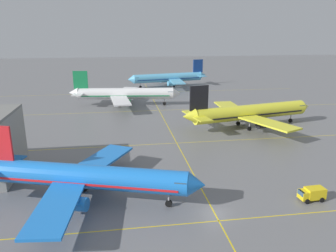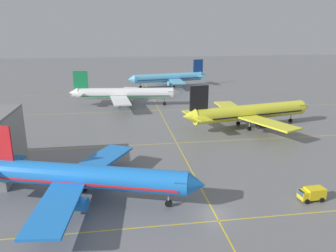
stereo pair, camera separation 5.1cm
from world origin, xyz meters
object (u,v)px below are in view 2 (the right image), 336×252
at_px(airliner_third_row, 125,94).
at_px(service_truck_red_van, 312,194).
at_px(airliner_second_row, 249,112).
at_px(airliner_far_left_stand, 169,78).
at_px(airliner_front_gate, 85,177).

xyz_separation_m(airliner_third_row, service_truck_red_van, (27.89, -74.58, -3.11)).
height_order(airliner_second_row, airliner_third_row, airliner_second_row).
xyz_separation_m(airliner_far_left_stand, service_truck_red_van, (5.57, -113.76, -3.09)).
distance_m(airliner_front_gate, airliner_far_left_stand, 112.25).
bearing_deg(service_truck_red_van, airliner_second_row, 81.91).
bearing_deg(airliner_far_left_stand, airliner_second_row, -81.09).
height_order(airliner_far_left_stand, service_truck_red_van, airliner_far_left_stand).
distance_m(airliner_third_row, airliner_far_left_stand, 45.09).
xyz_separation_m(airliner_second_row, airliner_third_row, (-33.73, 33.55, -0.07)).
bearing_deg(airliner_far_left_stand, airliner_front_gate, -105.65).
bearing_deg(airliner_front_gate, service_truck_red_van, -8.99).
bearing_deg(airliner_third_row, airliner_second_row, -44.85).
xyz_separation_m(airliner_front_gate, service_truck_red_van, (35.85, -5.67, -2.84)).
relative_size(airliner_far_left_stand, service_truck_red_van, 9.48).
distance_m(airliner_front_gate, airliner_third_row, 69.36).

